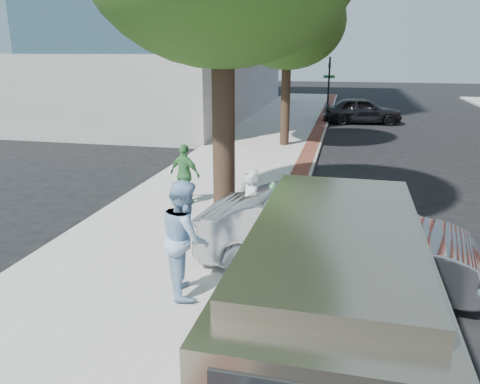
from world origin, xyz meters
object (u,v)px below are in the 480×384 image
(bg_car, at_px, (362,110))
(person_green, at_px, (185,174))
(person_gray, at_px, (250,209))
(sedan_silver, at_px, (334,236))
(parking_meter, at_px, (272,203))
(van, at_px, (334,280))
(person_officer, at_px, (185,238))

(bg_car, bearing_deg, person_green, 157.12)
(person_gray, height_order, bg_car, person_gray)
(person_gray, height_order, sedan_silver, person_gray)
(parking_meter, xyz_separation_m, van, (1.32, -2.95, -0.05))
(person_green, xyz_separation_m, van, (4.12, -5.64, 0.19))
(parking_meter, relative_size, van, 0.26)
(sedan_silver, xyz_separation_m, bg_car, (0.95, 20.42, -0.06))
(bg_car, relative_size, van, 0.79)
(person_green, distance_m, bg_car, 17.89)
(person_gray, xyz_separation_m, sedan_silver, (1.75, -0.69, -0.17))
(person_officer, relative_size, sedan_silver, 0.40)
(parking_meter, distance_m, person_green, 3.89)
(person_green, bearing_deg, person_gray, 151.16)
(person_gray, bearing_deg, person_green, -168.80)
(person_green, relative_size, van, 0.28)
(parking_meter, bearing_deg, sedan_silver, -23.61)
(person_gray, bearing_deg, bg_car, 141.29)
(parking_meter, distance_m, person_officer, 2.28)
(person_gray, relative_size, sedan_silver, 0.34)
(person_gray, relative_size, bg_car, 0.38)
(person_gray, xyz_separation_m, person_green, (-2.31, 2.55, -0.04))
(person_officer, xyz_separation_m, van, (2.47, -0.98, 0.00))
(parking_meter, distance_m, sedan_silver, 1.43)
(person_gray, height_order, person_officer, person_officer)
(person_officer, bearing_deg, bg_car, -34.63)
(person_gray, xyz_separation_m, van, (1.81, -3.09, 0.15))
(person_officer, distance_m, van, 2.66)
(person_green, xyz_separation_m, sedan_silver, (4.06, -3.24, -0.13))
(person_officer, relative_size, van, 0.35)
(person_officer, bearing_deg, person_gray, -43.43)
(parking_meter, bearing_deg, van, -65.88)
(bg_car, bearing_deg, person_officer, 164.61)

